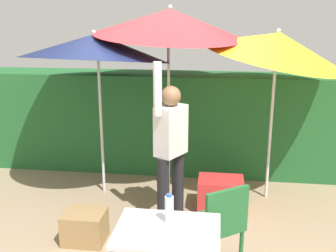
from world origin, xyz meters
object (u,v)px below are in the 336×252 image
(umbrella_rainbow, at_px, (96,47))
(cooler_box, at_px, (220,194))
(bottle_water, at_px, (169,209))
(person_vendor, at_px, (171,145))
(chair_plastic, at_px, (218,222))
(folding_table, at_px, (167,240))
(umbrella_orange, at_px, (169,23))
(umbrella_yellow, at_px, (277,45))
(crate_cardboard, at_px, (85,227))

(umbrella_rainbow, height_order, cooler_box, umbrella_rainbow)
(bottle_water, bearing_deg, person_vendor, 96.45)
(chair_plastic, height_order, folding_table, chair_plastic)
(cooler_box, bearing_deg, umbrella_orange, 142.11)
(umbrella_rainbow, bearing_deg, umbrella_yellow, 3.11)
(umbrella_yellow, height_order, cooler_box, umbrella_yellow)
(umbrella_rainbow, distance_m, crate_cardboard, 2.17)
(crate_cardboard, bearing_deg, chair_plastic, -13.53)
(bottle_water, bearing_deg, cooler_box, 76.68)
(umbrella_yellow, distance_m, crate_cardboard, 3.05)
(chair_plastic, xyz_separation_m, cooler_box, (0.03, 1.24, -0.31))
(umbrella_orange, distance_m, crate_cardboard, 2.63)
(umbrella_yellow, bearing_deg, chair_plastic, -110.76)
(umbrella_orange, relative_size, umbrella_yellow, 1.07)
(umbrella_orange, distance_m, person_vendor, 1.58)
(umbrella_yellow, height_order, folding_table, umbrella_yellow)
(umbrella_orange, bearing_deg, umbrella_yellow, -4.24)
(umbrella_yellow, bearing_deg, crate_cardboard, -146.42)
(umbrella_rainbow, xyz_separation_m, folding_table, (1.18, -2.20, -1.26))
(umbrella_rainbow, relative_size, umbrella_yellow, 0.96)
(folding_table, bearing_deg, umbrella_yellow, 66.07)
(chair_plastic, bearing_deg, bottle_water, -126.83)
(umbrella_orange, distance_m, cooler_box, 2.22)
(umbrella_orange, bearing_deg, cooler_box, -37.89)
(umbrella_yellow, bearing_deg, person_vendor, -146.54)
(umbrella_rainbow, xyz_separation_m, chair_plastic, (1.57, -1.57, -1.43))
(umbrella_orange, bearing_deg, folding_table, -83.21)
(umbrella_orange, bearing_deg, bottle_water, -82.89)
(person_vendor, distance_m, chair_plastic, 1.14)
(person_vendor, bearing_deg, cooler_box, 30.18)
(umbrella_orange, height_order, bottle_water, umbrella_orange)
(umbrella_orange, bearing_deg, person_vendor, -81.82)
(chair_plastic, distance_m, crate_cardboard, 1.48)
(folding_table, bearing_deg, crate_cardboard, 136.43)
(cooler_box, bearing_deg, crate_cardboard, -147.67)
(crate_cardboard, xyz_separation_m, bottle_water, (1.01, -0.85, 0.72))
(umbrella_orange, bearing_deg, crate_cardboard, -116.52)
(bottle_water, bearing_deg, chair_plastic, 53.17)
(person_vendor, relative_size, cooler_box, 3.42)
(umbrella_rainbow, bearing_deg, umbrella_orange, 13.71)
(person_vendor, height_order, crate_cardboard, person_vendor)
(umbrella_rainbow, relative_size, umbrella_orange, 0.90)
(chair_plastic, distance_m, cooler_box, 1.28)
(umbrella_rainbow, xyz_separation_m, person_vendor, (1.02, -0.67, -1.01))
(umbrella_orange, distance_m, folding_table, 2.89)
(cooler_box, bearing_deg, umbrella_yellow, 36.35)
(umbrella_rainbow, xyz_separation_m, bottle_water, (1.18, -2.09, -1.05))
(umbrella_orange, distance_m, umbrella_yellow, 1.34)
(folding_table, bearing_deg, umbrella_rainbow, 118.21)
(umbrella_orange, relative_size, chair_plastic, 2.82)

